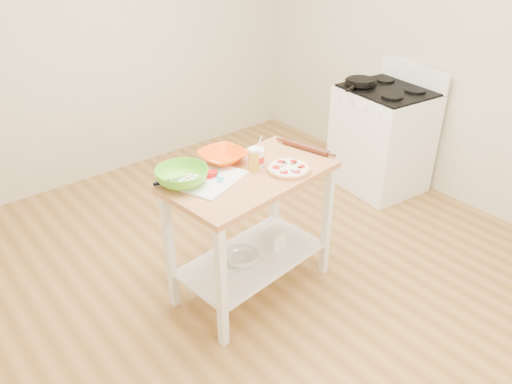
{
  "coord_description": "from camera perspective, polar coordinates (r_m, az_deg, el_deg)",
  "views": [
    {
      "loc": [
        -1.89,
        -2.12,
        2.34
      ],
      "look_at": [
        -0.13,
        0.01,
        0.74
      ],
      "focal_mm": 35.0,
      "sensor_mm": 36.0,
      "label": 1
    }
  ],
  "objects": [
    {
      "name": "room_shell",
      "position": [
        3.0,
        2.08,
        10.9
      ],
      "size": [
        4.04,
        4.54,
        2.74
      ],
      "color": "#A5773D",
      "rests_on": "ground"
    },
    {
      "name": "prep_island",
      "position": [
        3.19,
        -0.5,
        -1.99
      ],
      "size": [
        1.11,
        0.68,
        0.9
      ],
      "rotation": [
        0.0,
        0.0,
        0.1
      ],
      "color": "tan",
      "rests_on": "ground"
    },
    {
      "name": "gas_stove",
      "position": [
        4.73,
        14.17,
        5.99
      ],
      "size": [
        0.73,
        0.82,
        1.11
      ],
      "rotation": [
        0.0,
        0.0,
        -0.12
      ],
      "color": "white",
      "rests_on": "ground"
    },
    {
      "name": "skillet",
      "position": [
        4.58,
        11.84,
        12.2
      ],
      "size": [
        0.43,
        0.28,
        0.03
      ],
      "rotation": [
        0.0,
        0.0,
        0.31
      ],
      "color": "black",
      "rests_on": "gas_stove"
    },
    {
      "name": "pizza",
      "position": [
        3.09,
        3.75,
        2.69
      ],
      "size": [
        0.27,
        0.27,
        0.04
      ],
      "rotation": [
        0.0,
        0.0,
        0.18
      ],
      "color": "#E8AA63",
      "rests_on": "prep_island"
    },
    {
      "name": "cutting_board",
      "position": [
        3.0,
        -5.34,
        1.47
      ],
      "size": [
        0.48,
        0.42,
        0.04
      ],
      "rotation": [
        0.0,
        0.0,
        0.34
      ],
      "color": "white",
      "rests_on": "prep_island"
    },
    {
      "name": "spatula",
      "position": [
        3.0,
        -4.23,
        1.77
      ],
      "size": [
        0.11,
        0.14,
        0.01
      ],
      "rotation": [
        0.0,
        0.0,
        0.77
      ],
      "color": "#40B5B9",
      "rests_on": "cutting_board"
    },
    {
      "name": "knife",
      "position": [
        2.99,
        -9.92,
        1.25
      ],
      "size": [
        0.27,
        0.07,
        0.01
      ],
      "rotation": [
        0.0,
        0.0,
        -0.22
      ],
      "color": "silver",
      "rests_on": "cutting_board"
    },
    {
      "name": "orange_bowl",
      "position": [
        3.2,
        -3.86,
        4.05
      ],
      "size": [
        0.29,
        0.29,
        0.07
      ],
      "primitive_type": "imported",
      "rotation": [
        0.0,
        0.0,
        0.01
      ],
      "color": "#FF5307",
      "rests_on": "prep_island"
    },
    {
      "name": "green_bowl",
      "position": [
        2.96,
        -8.46,
        1.76
      ],
      "size": [
        0.39,
        0.39,
        0.1
      ],
      "primitive_type": "imported",
      "rotation": [
        0.0,
        0.0,
        -0.32
      ],
      "color": "#65CD28",
      "rests_on": "prep_island"
    },
    {
      "name": "beer_pint",
      "position": [
        3.07,
        -0.25,
        3.77
      ],
      "size": [
        0.07,
        0.07,
        0.14
      ],
      "color": "gold",
      "rests_on": "prep_island"
    },
    {
      "name": "yogurt_tub",
      "position": [
        3.11,
        0.03,
        3.89
      ],
      "size": [
        0.1,
        0.1,
        0.22
      ],
      "color": "white",
      "rests_on": "prep_island"
    },
    {
      "name": "rolling_pin",
      "position": [
        3.37,
        5.64,
        5.12
      ],
      "size": [
        0.12,
        0.35,
        0.04
      ],
      "primitive_type": "cylinder",
      "rotation": [
        1.57,
        0.0,
        0.24
      ],
      "color": "#5A2714",
      "rests_on": "prep_island"
    },
    {
      "name": "shelf_glass_bowl",
      "position": [
        3.34,
        -1.64,
        -7.54
      ],
      "size": [
        0.3,
        0.3,
        0.07
      ],
      "primitive_type": "imported",
      "rotation": [
        0.0,
        0.0,
        0.44
      ],
      "color": "silver",
      "rests_on": "prep_island"
    },
    {
      "name": "shelf_bin",
      "position": [
        3.48,
        2.07,
        -5.38
      ],
      "size": [
        0.12,
        0.12,
        0.11
      ],
      "primitive_type": "cube",
      "rotation": [
        0.0,
        0.0,
        0.1
      ],
      "color": "white",
      "rests_on": "prep_island"
    }
  ]
}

